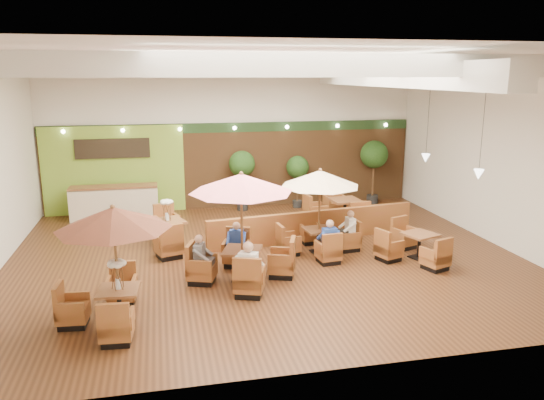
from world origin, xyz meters
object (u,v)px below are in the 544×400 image
object	(u,v)px
topiary_0	(242,166)
table_0	(112,239)
table_3	(168,230)
diner_3	(329,237)
table_4	(410,247)
table_5	(336,212)
topiary_1	(298,169)
diner_4	(349,226)
topiary_2	(374,157)
table_2	(320,195)
service_counter	(115,202)
diner_1	(236,239)
diner_2	(201,254)
booth_divider	(314,226)
diner_0	(249,263)
table_1	(242,207)

from	to	relation	value
topiary_0	table_0	bearing A→B (deg)	-114.81
table_3	diner_3	size ratio (longest dim) A/B	3.76
table_4	table_5	distance (m)	3.95
topiary_1	diner_4	world-z (taller)	topiary_1
diner_3	topiary_2	bearing A→B (deg)	50.73
topiary_1	table_5	bearing A→B (deg)	-73.50
table_2	topiary_2	distance (m)	6.52
table_2	diner_4	bearing A→B (deg)	-6.12
service_counter	table_4	bearing A→B (deg)	-36.48
diner_1	service_counter	bearing A→B (deg)	-42.23
diner_1	diner_2	distance (m)	1.42
table_4	diner_1	bearing A→B (deg)	155.27
booth_divider	topiary_1	bearing A→B (deg)	74.12
table_0	table_4	size ratio (longest dim) A/B	0.98
diner_1	diner_3	distance (m)	2.48
booth_divider	topiary_1	xyz separation A→B (m)	(0.57, 4.16, 1.02)
booth_divider	diner_3	bearing A→B (deg)	-103.28
table_3	topiary_2	world-z (taller)	topiary_2
diner_2	topiary_2	bearing A→B (deg)	153.75
table_3	diner_1	distance (m)	2.70
table_0	diner_1	xyz separation A→B (m)	(2.89, 2.75, -1.05)
service_counter	diner_2	distance (m)	7.11
table_3	table_4	bearing A→B (deg)	-39.22
table_0	table_3	distance (m)	5.09
topiary_1	diner_0	bearing A→B (deg)	-112.27
service_counter	table_2	world-z (taller)	table_2
table_1	diner_1	distance (m)	1.50
diner_0	table_1	bearing A→B (deg)	117.91
table_0	diner_0	distance (m)	3.15
topiary_1	diner_2	xyz separation A→B (m)	(-4.22, -6.86, -0.74)
booth_divider	diner_2	bearing A→B (deg)	-151.51
diner_1	diner_3	xyz separation A→B (m)	(2.46, -0.31, 0.01)
booth_divider	topiary_0	distance (m)	4.60
table_0	table_1	size ratio (longest dim) A/B	0.88
table_5	topiary_1	size ratio (longest dim) A/B	1.43
table_0	service_counter	bearing A→B (deg)	99.08
topiary_1	diner_4	size ratio (longest dim) A/B	2.73
service_counter	topiary_1	bearing A→B (deg)	1.70
table_4	diner_2	distance (m)	5.82
topiary_1	diner_4	distance (m)	5.33
booth_divider	table_3	bearing A→B (deg)	167.46
table_0	topiary_1	bearing A→B (deg)	59.52
topiary_2	booth_divider	bearing A→B (deg)	-131.24
service_counter	diner_1	size ratio (longest dim) A/B	4.07
topiary_0	diner_2	distance (m)	7.23
booth_divider	topiary_2	bearing A→B (deg)	40.74
table_2	table_5	xyz separation A→B (m)	(1.49, 2.81, -1.29)
diner_3	diner_4	world-z (taller)	diner_3
booth_divider	table_2	world-z (taller)	table_2
topiary_2	diner_2	distance (m)	10.07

